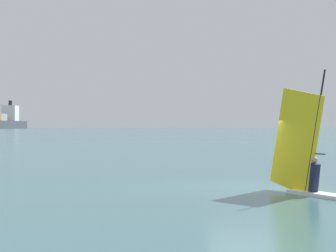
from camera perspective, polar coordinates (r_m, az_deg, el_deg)
name	(u,v)px	position (r m, az deg, el deg)	size (l,w,h in m)	color
ground_plane	(243,187)	(19.82, 8.23, -6.68)	(4000.00, 4000.00, 0.00)	#386066
windsurfer	(308,163)	(18.05, 15.10, -3.97)	(2.05, 3.51, 4.21)	white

